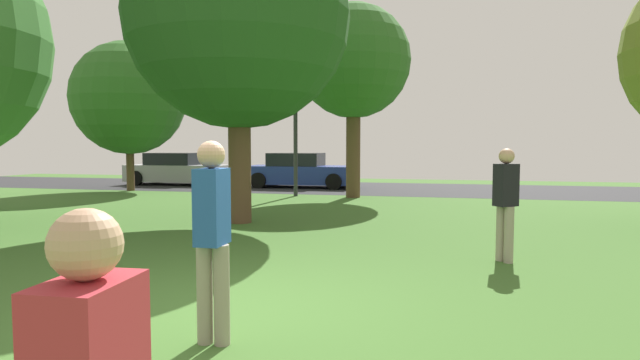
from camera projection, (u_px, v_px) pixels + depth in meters
The scene contains 10 objects.
ground_plane at pixel (220, 314), 5.39m from camera, with size 44.00×44.00×0.00m, color #3D6628.
road_strip at pixel (385, 188), 20.92m from camera, with size 44.00×6.40×0.01m, color #28282B.
oak_tree_right at pixel (354, 62), 17.11m from camera, with size 3.76×3.76×6.40m.
maple_tree_near at pixel (238, 17), 11.43m from camera, with size 4.95×4.95×7.06m.
oak_tree_center at pixel (129, 98), 19.73m from camera, with size 4.27×4.27×5.67m.
person_thrower at pixel (506, 199), 7.73m from camera, with size 0.39×0.37×1.70m.
person_walking at pixel (212, 231), 4.51m from camera, with size 0.30×0.32×1.79m.
parked_car_silver at pixel (178, 170), 22.97m from camera, with size 4.47×2.05×1.41m.
parked_car_blue at pixel (300, 172), 21.55m from camera, with size 4.46×2.04×1.42m.
street_lamp_post at pixel (296, 130), 17.70m from camera, with size 0.14×0.14×4.50m, color #2D2D33.
Camera 1 is at (2.23, -4.90, 1.75)m, focal length 29.14 mm.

